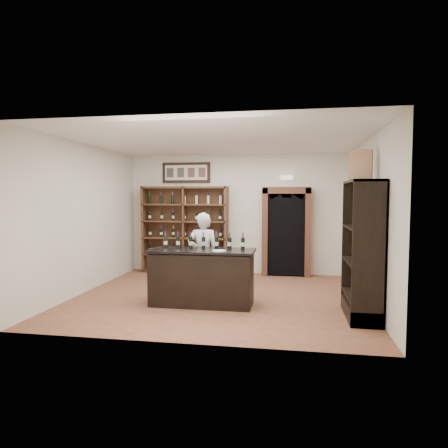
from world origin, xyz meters
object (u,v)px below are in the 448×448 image
Objects in this scene: tasting_counter at (202,277)px; side_cabinet at (364,271)px; wine_shelf at (185,229)px; counter_bottle_0 at (165,242)px; wine_crate at (361,165)px; shopkeeper at (203,255)px.

side_cabinet is (2.72, -0.30, 0.26)m from tasting_counter.
wine_shelf is 1.17× the size of tasting_counter.
counter_bottle_0 is 3.66m from wine_crate.
side_cabinet reaches higher than counter_bottle_0.
tasting_counter is 0.85× the size of side_cabinet.
shopkeeper is (-0.11, 0.60, 0.32)m from tasting_counter.
wine_crate reaches higher than wine_shelf.
shopkeeper is at bearing 37.33° from counter_bottle_0.
wine_shelf reaches higher than tasting_counter.
wine_shelf is at bearing -77.79° from shopkeeper.
side_cabinet is 1.72m from wine_crate.
tasting_counter is 0.96m from counter_bottle_0.
wine_shelf reaches higher than counter_bottle_0.
counter_bottle_0 is 0.82m from shopkeeper.
shopkeeper reaches higher than counter_bottle_0.
tasting_counter is at bearing -11.12° from counter_bottle_0.
wine_crate is (3.40, -0.18, 1.35)m from counter_bottle_0.
shopkeeper is at bearing -67.06° from wine_shelf.
wine_crate is at bearing -38.14° from wine_shelf.
wine_crate reaches higher than shopkeeper.
counter_bottle_0 is at bearing -163.98° from wine_crate.
wine_crate is at bearing -2.98° from counter_bottle_0.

